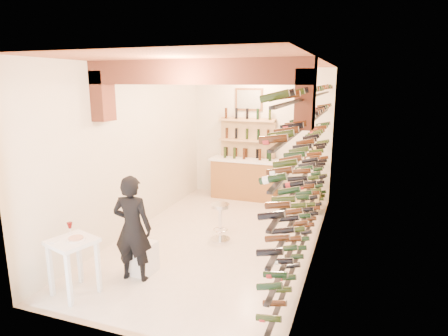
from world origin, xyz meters
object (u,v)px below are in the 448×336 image
at_px(back_counter, 244,177).
at_px(tasting_table, 73,250).
at_px(white_stool, 142,258).
at_px(chrome_barstool, 220,219).
at_px(wine_rack, 305,164).
at_px(crate_lower, 308,206).
at_px(person, 132,228).

relative_size(back_counter, tasting_table, 1.75).
bearing_deg(white_stool, back_counter, 85.18).
bearing_deg(chrome_barstool, wine_rack, 1.27).
relative_size(wine_rack, white_stool, 11.86).
bearing_deg(crate_lower, tasting_table, -119.29).
distance_m(white_stool, person, 0.59).
height_order(wine_rack, crate_lower, wine_rack).
relative_size(wine_rack, person, 3.59).
distance_m(back_counter, white_stool, 4.28).
height_order(wine_rack, white_stool, wine_rack).
height_order(back_counter, crate_lower, back_counter).
bearing_deg(back_counter, chrome_barstool, -82.63).
distance_m(back_counter, crate_lower, 1.78).
xyz_separation_m(white_stool, chrome_barstool, (0.71, 1.57, 0.16)).
distance_m(wine_rack, white_stool, 3.01).
relative_size(person, chrome_barstool, 2.28).
xyz_separation_m(wine_rack, person, (-2.20, -1.80, -0.75)).
xyz_separation_m(wine_rack, crate_lower, (-0.17, 2.12, -1.41)).
bearing_deg(wine_rack, crate_lower, 94.71).
bearing_deg(white_stool, wine_rack, 36.23).
bearing_deg(crate_lower, white_stool, -118.42).
bearing_deg(crate_lower, back_counter, 162.30).
bearing_deg(back_counter, tasting_table, -100.05).
height_order(wine_rack, person, wine_rack).
distance_m(wine_rack, crate_lower, 2.55).
xyz_separation_m(white_stool, person, (-0.01, -0.20, 0.55)).
xyz_separation_m(person, chrome_barstool, (0.71, 1.77, -0.39)).
height_order(white_stool, crate_lower, white_stool).
bearing_deg(person, crate_lower, -124.43).
height_order(wine_rack, tasting_table, wine_rack).
distance_m(white_stool, chrome_barstool, 1.73).
bearing_deg(wine_rack, white_stool, -143.77).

